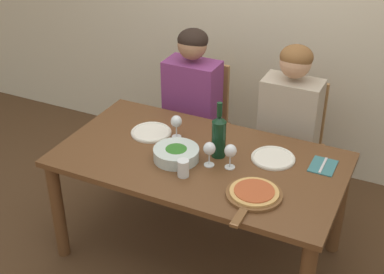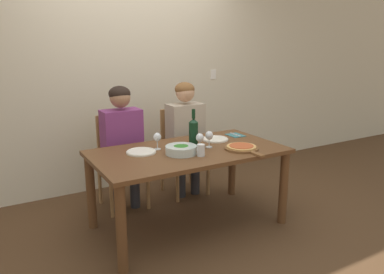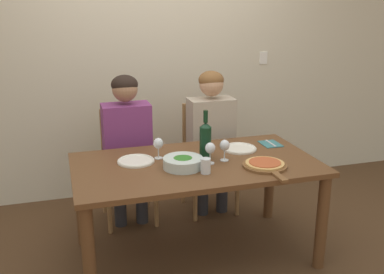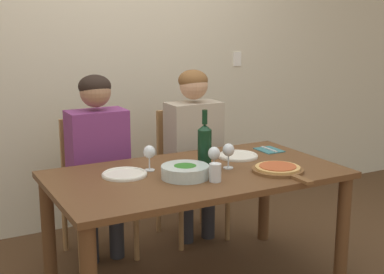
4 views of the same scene
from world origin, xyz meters
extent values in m
cube|color=beige|center=(0.00, 1.32, 1.35)|extent=(10.00, 0.05, 2.70)
cube|color=white|center=(1.10, 1.29, 1.25)|extent=(0.08, 0.01, 0.12)
cube|color=brown|center=(0.00, 0.00, 0.71)|extent=(1.68, 0.92, 0.04)
cylinder|color=brown|center=(0.78, -0.40, 0.34)|extent=(0.08, 0.08, 0.69)
cylinder|color=brown|center=(-0.78, 0.40, 0.34)|extent=(0.08, 0.08, 0.69)
cylinder|color=brown|center=(0.78, 0.40, 0.34)|extent=(0.08, 0.08, 0.69)
cube|color=#9E7042|center=(-0.37, 0.69, 0.46)|extent=(0.42, 0.42, 0.04)
cube|color=#9E7042|center=(-0.37, 0.89, 0.70)|extent=(0.38, 0.03, 0.46)
cylinder|color=#9E7042|center=(-0.56, 0.50, 0.22)|extent=(0.04, 0.04, 0.44)
cylinder|color=#9E7042|center=(-0.18, 0.50, 0.22)|extent=(0.04, 0.04, 0.44)
cylinder|color=#9E7042|center=(-0.56, 0.88, 0.22)|extent=(0.04, 0.04, 0.44)
cylinder|color=#9E7042|center=(-0.18, 0.88, 0.22)|extent=(0.04, 0.04, 0.44)
cube|color=#9E7042|center=(0.34, 0.69, 0.46)|extent=(0.42, 0.42, 0.04)
cube|color=#9E7042|center=(0.34, 0.89, 0.70)|extent=(0.38, 0.03, 0.46)
cylinder|color=#9E7042|center=(0.15, 0.50, 0.22)|extent=(0.04, 0.04, 0.44)
cylinder|color=#9E7042|center=(0.53, 0.50, 0.22)|extent=(0.04, 0.04, 0.44)
cylinder|color=#9E7042|center=(0.15, 0.88, 0.22)|extent=(0.04, 0.04, 0.44)
cylinder|color=#9E7042|center=(0.53, 0.88, 0.22)|extent=(0.04, 0.04, 0.44)
cylinder|color=#28282D|center=(-0.46, 0.61, 0.24)|extent=(0.10, 0.10, 0.47)
cylinder|color=#28282D|center=(-0.28, 0.61, 0.24)|extent=(0.10, 0.10, 0.47)
cube|color=#7A3370|center=(-0.37, 0.67, 0.74)|extent=(0.38, 0.22, 0.54)
cylinder|color=#7A3370|center=(-0.57, 0.43, 0.59)|extent=(0.07, 0.31, 0.14)
cylinder|color=#7A3370|center=(-0.17, 0.43, 0.59)|extent=(0.07, 0.31, 0.14)
sphere|color=#9E7051|center=(-0.37, 0.67, 1.13)|extent=(0.20, 0.20, 0.20)
ellipsoid|color=black|center=(-0.37, 0.68, 1.17)|extent=(0.21, 0.21, 0.15)
cylinder|color=#28282D|center=(0.25, 0.61, 0.24)|extent=(0.10, 0.10, 0.47)
cylinder|color=#28282D|center=(0.43, 0.61, 0.24)|extent=(0.10, 0.10, 0.47)
cube|color=tan|center=(0.34, 0.67, 0.74)|extent=(0.38, 0.22, 0.54)
cylinder|color=tan|center=(0.14, 0.43, 0.59)|extent=(0.07, 0.31, 0.14)
cylinder|color=tan|center=(0.54, 0.43, 0.59)|extent=(0.07, 0.31, 0.14)
sphere|color=tan|center=(0.34, 0.67, 1.13)|extent=(0.20, 0.20, 0.20)
ellipsoid|color=brown|center=(0.34, 0.68, 1.17)|extent=(0.21, 0.21, 0.15)
cylinder|color=black|center=(0.09, 0.07, 0.84)|extent=(0.08, 0.08, 0.23)
cone|color=black|center=(0.09, 0.07, 0.97)|extent=(0.08, 0.08, 0.03)
cylinder|color=black|center=(0.09, 0.07, 1.03)|extent=(0.03, 0.03, 0.09)
cylinder|color=silver|center=(-0.11, -0.08, 0.76)|extent=(0.27, 0.27, 0.07)
ellipsoid|color=#2D6B23|center=(-0.11, -0.08, 0.76)|extent=(0.22, 0.22, 0.08)
cylinder|color=silver|center=(-0.40, 0.12, 0.73)|extent=(0.26, 0.26, 0.01)
torus|color=silver|center=(-0.40, 0.12, 0.74)|extent=(0.25, 0.25, 0.02)
cylinder|color=silver|center=(0.40, 0.17, 0.73)|extent=(0.26, 0.26, 0.01)
torus|color=silver|center=(0.40, 0.17, 0.74)|extent=(0.25, 0.25, 0.02)
cylinder|color=brown|center=(0.42, -0.22, 0.73)|extent=(0.30, 0.30, 0.02)
cube|color=brown|center=(0.42, -0.44, 0.73)|extent=(0.04, 0.14, 0.02)
cylinder|color=tan|center=(0.42, -0.22, 0.75)|extent=(0.26, 0.26, 0.01)
cylinder|color=#AD4C28|center=(0.42, -0.22, 0.76)|extent=(0.21, 0.21, 0.01)
cylinder|color=silver|center=(-0.23, 0.15, 0.73)|extent=(0.06, 0.06, 0.01)
cylinder|color=silver|center=(-0.23, 0.15, 0.77)|extent=(0.01, 0.01, 0.07)
ellipsoid|color=silver|center=(-0.23, 0.15, 0.84)|extent=(0.07, 0.07, 0.08)
ellipsoid|color=maroon|center=(-0.23, 0.15, 0.82)|extent=(0.06, 0.06, 0.03)
cylinder|color=silver|center=(0.20, -0.02, 0.73)|extent=(0.06, 0.06, 0.01)
cylinder|color=silver|center=(0.20, -0.02, 0.77)|extent=(0.01, 0.01, 0.07)
ellipsoid|color=silver|center=(0.20, -0.02, 0.84)|extent=(0.07, 0.07, 0.08)
ellipsoid|color=maroon|center=(0.20, -0.02, 0.82)|extent=(0.06, 0.06, 0.03)
cylinder|color=silver|center=(0.09, -0.05, 0.73)|extent=(0.06, 0.06, 0.01)
cylinder|color=silver|center=(0.09, -0.05, 0.77)|extent=(0.01, 0.01, 0.07)
ellipsoid|color=silver|center=(0.09, -0.05, 0.84)|extent=(0.07, 0.07, 0.08)
ellipsoid|color=maroon|center=(0.09, -0.05, 0.82)|extent=(0.06, 0.06, 0.03)
cylinder|color=silver|center=(0.00, -0.21, 0.77)|extent=(0.07, 0.07, 0.10)
cube|color=#387075|center=(0.68, 0.22, 0.73)|extent=(0.14, 0.18, 0.01)
cube|color=silver|center=(0.68, 0.22, 0.73)|extent=(0.01, 0.17, 0.01)
camera|label=1|loc=(1.11, -2.41, 2.40)|focal=50.00mm
camera|label=2|loc=(-1.57, -2.76, 1.64)|focal=35.00mm
camera|label=3|loc=(-0.87, -2.79, 1.80)|focal=42.00mm
camera|label=4|loc=(-1.43, -2.62, 1.59)|focal=50.00mm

